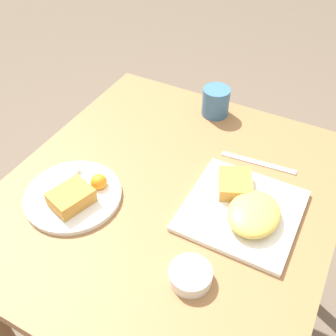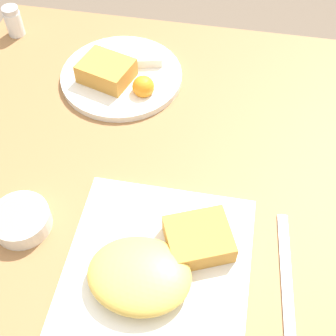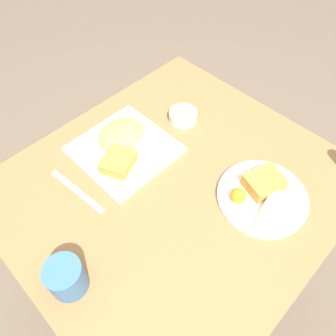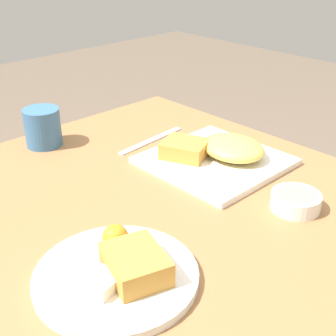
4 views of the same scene
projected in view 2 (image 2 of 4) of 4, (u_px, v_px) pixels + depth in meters
name	position (u px, v px, depth m)	size (l,w,h in m)	color
ground_plane	(168.00, 317.00, 1.44)	(8.00, 8.00, 0.00)	brown
dining_table	(168.00, 196.00, 0.91)	(0.93, 0.85, 0.76)	olive
plate_square_near	(157.00, 265.00, 0.69)	(0.28, 0.28, 0.06)	white
plate_oval_far	(121.00, 74.00, 0.96)	(0.25, 0.25, 0.05)	white
sauce_ramekin	(21.00, 220.00, 0.75)	(0.09, 0.09, 0.03)	white
salt_shaker	(14.00, 23.00, 1.04)	(0.04, 0.04, 0.07)	white
butter_knife	(286.00, 275.00, 0.71)	(0.03, 0.21, 0.00)	silver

